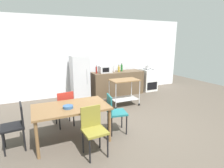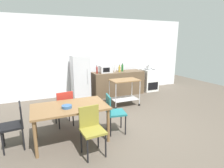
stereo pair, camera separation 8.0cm
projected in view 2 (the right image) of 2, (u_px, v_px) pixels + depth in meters
The scene contains 18 objects.
ground_plane at pixel (130, 126), 4.45m from camera, with size 12.00×12.00×0.00m, color brown.
back_wall at pixel (91, 57), 6.97m from camera, with size 8.40×0.12×2.90m, color white.
kitchen_counter at pixel (118, 83), 7.02m from camera, with size 2.00×0.64×0.90m, color brown.
dining_table at pixel (70, 110), 3.70m from camera, with size 1.50×0.90×0.75m.
chair_teal at pixel (113, 111), 4.03m from camera, with size 0.46×0.46×0.89m.
chair_red at pixel (64, 106), 4.34m from camera, with size 0.44×0.44×0.89m.
chair_black at pixel (15, 123), 3.44m from camera, with size 0.43×0.43×0.89m.
chair_olive at pixel (92, 127), 3.26m from camera, with size 0.43×0.43×0.89m.
stove_oven at pixel (149, 80), 7.60m from camera, with size 0.60×0.61×0.92m.
refrigerator at pixel (80, 77), 6.47m from camera, with size 0.60×0.63×1.55m.
kitchen_cart at pixel (124, 88), 5.79m from camera, with size 0.91×0.57×0.85m.
bottle_vinegar at pixel (97, 70), 6.51m from camera, with size 0.06×0.06×0.29m.
microwave at pixel (106, 69), 6.67m from camera, with size 0.46×0.35×0.26m.
bottle_sesame_oil at pixel (115, 69), 6.87m from camera, with size 0.06×0.06×0.23m.
bottle_soda at pixel (119, 69), 6.83m from camera, with size 0.08×0.08×0.27m.
bottle_olive_oil at pixel (122, 68), 6.98m from camera, with size 0.08×0.08×0.30m.
fruit_bowl at pixel (67, 107), 3.56m from camera, with size 0.20×0.20×0.05m, color #33598C.
kettle at pixel (149, 67), 7.33m from camera, with size 0.24×0.17×0.19m.
Camera 2 is at (-2.04, -3.57, 2.04)m, focal length 28.96 mm.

